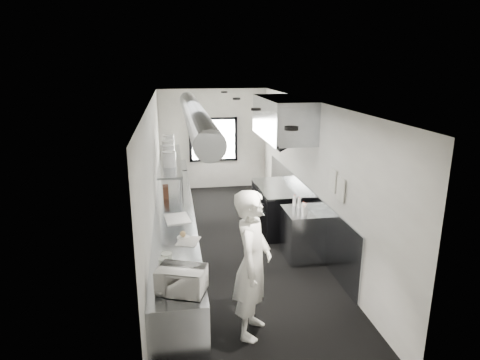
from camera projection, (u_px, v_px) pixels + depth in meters
name	position (u px, v px, depth m)	size (l,w,h in m)	color
floor	(235.00, 245.00, 8.22)	(3.00, 8.00, 0.01)	black
ceiling	(234.00, 102.00, 7.45)	(3.00, 8.00, 0.01)	white
wall_back	(213.00, 139.00, 11.63)	(3.00, 0.02, 2.80)	silver
wall_front	(295.00, 284.00, 4.04)	(3.00, 0.02, 2.80)	silver
wall_left	(154.00, 180.00, 7.60)	(0.02, 8.00, 2.80)	silver
wall_right	(310.00, 173.00, 8.07)	(0.02, 8.00, 2.80)	silver
wall_cladding	(303.00, 209.00, 8.58)	(0.03, 5.50, 1.10)	#979DA5
hvac_duct	(194.00, 114.00, 7.79)	(0.40, 0.40, 6.40)	gray
service_window	(213.00, 140.00, 11.60)	(1.36, 0.05, 1.25)	white
exhaust_hood	(282.00, 118.00, 8.40)	(0.81, 2.20, 0.88)	#979DA5
prep_counter	(176.00, 238.00, 7.44)	(0.70, 6.00, 0.90)	#979DA5
pass_shelf	(170.00, 160.00, 8.56)	(0.45, 3.00, 0.68)	#979DA5
range	(277.00, 208.00, 8.92)	(0.88, 1.60, 0.94)	black
bottle_station	(302.00, 234.00, 7.61)	(0.65, 0.80, 0.90)	#979DA5
far_work_table	(174.00, 181.00, 10.96)	(0.70, 1.20, 0.90)	#979DA5
notice_sheet_a	(333.00, 180.00, 6.87)	(0.02, 0.28, 0.38)	silver
notice_sheet_b	(341.00, 189.00, 6.55)	(0.02, 0.28, 0.38)	silver
line_cook	(253.00, 264.00, 5.30)	(0.72, 0.48, 1.99)	white
microwave	(181.00, 280.00, 4.80)	(0.51, 0.38, 0.30)	white
deli_tub_a	(164.00, 262.00, 5.47)	(0.13, 0.13, 0.09)	#AEB6A7
deli_tub_b	(167.00, 257.00, 5.59)	(0.15, 0.15, 0.11)	#AEB6A7
newspaper	(188.00, 241.00, 6.20)	(0.30, 0.38, 0.01)	silver
small_plate	(183.00, 237.00, 6.33)	(0.19, 0.19, 0.02)	silver
pastry	(183.00, 234.00, 6.32)	(0.09, 0.09, 0.09)	tan
cutting_board	(177.00, 218.00, 7.09)	(0.40, 0.53, 0.02)	silver
knife_block	(166.00, 192.00, 8.18)	(0.10, 0.23, 0.25)	brown
plate_stack_a	(169.00, 159.00, 7.86)	(0.25, 0.25, 0.29)	silver
plate_stack_b	(169.00, 153.00, 8.36)	(0.24, 0.24, 0.31)	silver
plate_stack_c	(168.00, 149.00, 8.62)	(0.25, 0.25, 0.35)	silver
plate_stack_d	(169.00, 143.00, 9.14)	(0.25, 0.25, 0.38)	silver
squeeze_bottle_a	(304.00, 212.00, 7.20)	(0.06, 0.06, 0.17)	silver
squeeze_bottle_b	(305.00, 209.00, 7.28)	(0.06, 0.06, 0.19)	silver
squeeze_bottle_c	(303.00, 207.00, 7.43)	(0.06, 0.06, 0.17)	silver
squeeze_bottle_d	(299.00, 203.00, 7.61)	(0.06, 0.06, 0.19)	silver
squeeze_bottle_e	(295.00, 201.00, 7.72)	(0.07, 0.07, 0.20)	silver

